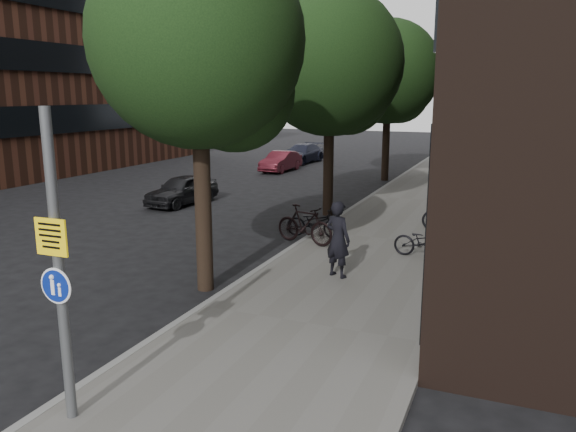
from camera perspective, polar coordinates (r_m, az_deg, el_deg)
The scene contains 15 objects.
ground at distance 8.00m, azimuth -8.80°, elevation -19.89°, with size 120.00×120.00×0.00m, color black.
sidewalk at distance 16.63m, azimuth 10.09°, elevation -2.48°, with size 4.50×60.00×0.12m, color #5C5955.
curb_edge at distance 17.22m, azimuth 2.77°, elevation -1.77°, with size 0.15×60.00×0.13m, color slate.
street_tree_near at distance 12.09m, azimuth -8.47°, elevation 16.27°, with size 4.40×4.40×7.50m.
street_tree_mid at distance 19.87m, azimuth 4.61°, elevation 14.75°, with size 5.00×5.00×7.80m.
street_tree_far at distance 28.56m, azimuth 10.37°, elevation 13.83°, with size 5.00×5.00×7.80m.
signpost at distance 7.49m, azimuth -22.24°, elevation -4.99°, with size 0.46×0.13×3.99m.
pedestrian at distance 12.84m, azimuth 5.09°, elevation -2.35°, with size 0.65×0.42×1.77m, color black.
parked_bike_facade_near at distance 14.78m, azimuth 13.72°, elevation -2.57°, with size 0.56×1.61×0.84m, color black.
parked_bike_facade_far at distance 17.76m, azimuth 15.99°, elevation -0.03°, with size 0.45×1.59×0.96m, color black.
parked_bike_curb_near at distance 16.48m, azimuth 2.71°, elevation -0.65°, with size 0.58×1.67×0.88m, color black.
parked_bike_curb_far at distance 15.70m, azimuth 1.70°, elevation -0.87°, with size 0.52×1.83×1.10m, color black.
parked_car_near at distance 22.36m, azimuth -10.72°, elevation 2.63°, with size 1.37×3.39×1.16m, color black.
parked_car_mid at distance 31.54m, azimuth -0.75°, elevation 5.57°, with size 1.18×3.39×1.12m, color maroon.
parked_car_far at distance 35.56m, azimuth 1.42°, elevation 6.38°, with size 1.65×4.06×1.18m, color black.
Camera 1 is at (3.62, -5.73, 4.24)m, focal length 35.00 mm.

